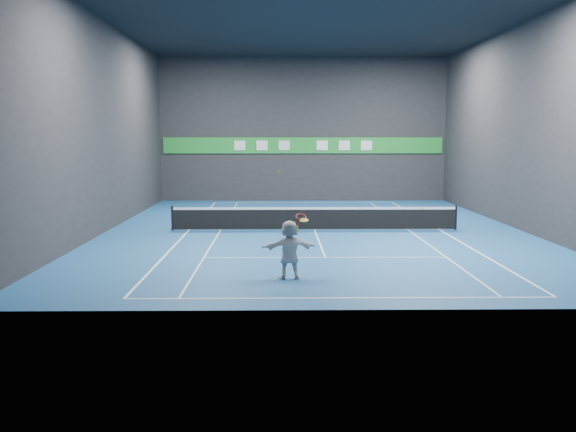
{
  "coord_description": "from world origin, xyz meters",
  "views": [
    {
      "loc": [
        -1.59,
        -27.73,
        4.08
      ],
      "look_at": [
        -1.27,
        -7.05,
        1.5
      ],
      "focal_mm": 40.0,
      "sensor_mm": 36.0,
      "label": 1
    }
  ],
  "objects_px": {
    "tennis_ball": "(279,172)",
    "tennis_racket": "(301,219)",
    "tennis_net": "(315,218)",
    "player": "(289,249)"
  },
  "relations": [
    {
      "from": "player",
      "to": "tennis_ball",
      "type": "bearing_deg",
      "value": -38.35
    },
    {
      "from": "tennis_racket",
      "to": "player",
      "type": "bearing_deg",
      "value": -171.67
    },
    {
      "from": "tennis_ball",
      "to": "tennis_net",
      "type": "bearing_deg",
      "value": 80.58
    },
    {
      "from": "tennis_net",
      "to": "tennis_ball",
      "type": "bearing_deg",
      "value": -99.42
    },
    {
      "from": "tennis_ball",
      "to": "tennis_racket",
      "type": "bearing_deg",
      "value": -9.65
    },
    {
      "from": "tennis_ball",
      "to": "tennis_net",
      "type": "distance_m",
      "value": 9.9
    },
    {
      "from": "player",
      "to": "tennis_net",
      "type": "bearing_deg",
      "value": -108.5
    },
    {
      "from": "tennis_net",
      "to": "tennis_racket",
      "type": "xyz_separation_m",
      "value": [
        -0.95,
        -9.55,
        1.2
      ]
    },
    {
      "from": "player",
      "to": "tennis_ball",
      "type": "relative_size",
      "value": 23.35
    },
    {
      "from": "tennis_ball",
      "to": "tennis_racket",
      "type": "distance_m",
      "value": 1.47
    }
  ]
}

